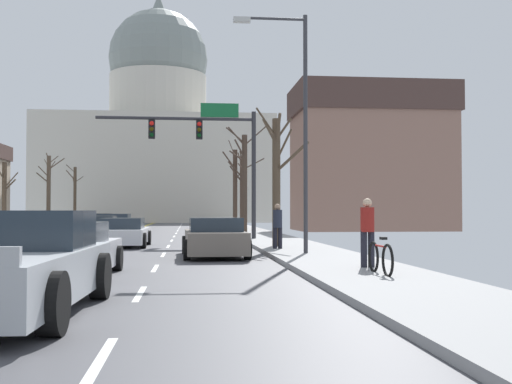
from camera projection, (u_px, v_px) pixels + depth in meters
The scene contains 22 objects.
signal_gantry at pixel (210, 142), 31.64m from camera, with size 7.91×0.41×6.77m.
street_lamp_right at pixel (296, 111), 20.90m from camera, with size 2.46×0.24×7.87m.
capitol_building at pixel (158, 140), 88.03m from camera, with size 30.80×18.54×31.90m.
sedan_near_00 at pixel (123, 233), 26.94m from camera, with size 2.14×4.57×1.22m.
sedan_near_01 at pixel (215, 239), 21.06m from camera, with size 2.19×4.72×1.30m.
sedan_near_02 at pixel (68, 251), 14.69m from camera, with size 2.17×4.33×1.27m.
pickup_truck_near_03 at pixel (13, 267), 9.44m from camera, with size 2.46×5.53×1.54m.
sedan_oncoming_00 at pixel (13, 228), 34.61m from camera, with size 2.11×4.72×1.19m.
sedan_oncoming_01 at pixel (103, 225), 44.02m from camera, with size 2.04×4.34×1.16m.
sedan_oncoming_02 at pixel (120, 221), 57.02m from camera, with size 2.22×4.72×1.24m.
sedan_oncoming_03 at pixel (103, 219), 69.90m from camera, with size 2.09×4.39×1.21m.
flank_building_03 at pixel (371, 158), 49.34m from camera, with size 12.05×7.38×11.17m.
bare_tree_00 at pixel (242, 190), 45.07m from camera, with size 1.21×2.36×5.59m.
bare_tree_01 at pixel (4, 195), 43.24m from camera, with size 1.44×1.32×4.76m.
bare_tree_02 at pixel (235, 187), 49.85m from camera, with size 1.73×2.70×7.07m.
bare_tree_03 at pixel (75, 194), 67.80m from camera, with size 1.68×2.61×6.22m.
bare_tree_04 at pixel (277, 174), 25.11m from camera, with size 2.01×2.82×5.38m.
bare_tree_06 at pixel (244, 180), 40.15m from camera, with size 2.63×2.25×6.83m.
bare_tree_07 at pixel (49, 189), 57.58m from camera, with size 2.64×2.36×6.69m.
pedestrian_00 at pixel (367, 229), 15.61m from camera, with size 0.35×0.34×1.69m.
pedestrian_01 at pixel (278, 224), 23.28m from camera, with size 0.35×0.34×1.64m.
bicycle_parked at pixel (380, 258), 14.00m from camera, with size 0.12×1.77×0.85m.
Camera 1 is at (4.41, -15.19, 1.53)m, focal length 44.57 mm.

